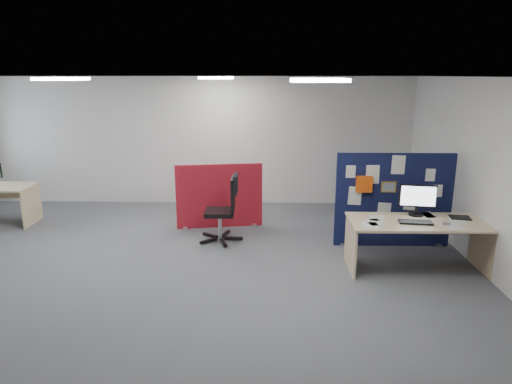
{
  "coord_description": "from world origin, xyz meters",
  "views": [
    {
      "loc": [
        1.43,
        -6.14,
        2.73
      ],
      "look_at": [
        1.28,
        0.56,
        1.0
      ],
      "focal_mm": 32.0,
      "sensor_mm": 36.0,
      "label": 1
    }
  ],
  "objects_px": {
    "main_desk": "(416,231)",
    "office_chair": "(226,204)",
    "monitor_main": "(417,198)",
    "red_divider": "(219,197)",
    "navy_divider": "(392,200)"
  },
  "relations": [
    {
      "from": "red_divider",
      "to": "office_chair",
      "type": "relative_size",
      "value": 1.38
    },
    {
      "from": "navy_divider",
      "to": "red_divider",
      "type": "height_order",
      "value": "navy_divider"
    },
    {
      "from": "main_desk",
      "to": "monitor_main",
      "type": "bearing_deg",
      "value": 77.36
    },
    {
      "from": "red_divider",
      "to": "navy_divider",
      "type": "bearing_deg",
      "value": -26.45
    },
    {
      "from": "navy_divider",
      "to": "office_chair",
      "type": "relative_size",
      "value": 1.66
    },
    {
      "from": "monitor_main",
      "to": "office_chair",
      "type": "distance_m",
      "value": 3.0
    },
    {
      "from": "main_desk",
      "to": "office_chair",
      "type": "height_order",
      "value": "office_chair"
    },
    {
      "from": "office_chair",
      "to": "navy_divider",
      "type": "bearing_deg",
      "value": -3.73
    },
    {
      "from": "navy_divider",
      "to": "main_desk",
      "type": "relative_size",
      "value": 0.97
    },
    {
      "from": "main_desk",
      "to": "navy_divider",
      "type": "bearing_deg",
      "value": 97.5
    },
    {
      "from": "monitor_main",
      "to": "red_divider",
      "type": "relative_size",
      "value": 0.34
    },
    {
      "from": "office_chair",
      "to": "monitor_main",
      "type": "bearing_deg",
      "value": -16.47
    },
    {
      "from": "main_desk",
      "to": "monitor_main",
      "type": "relative_size",
      "value": 3.67
    },
    {
      "from": "navy_divider",
      "to": "red_divider",
      "type": "distance_m",
      "value": 3.02
    },
    {
      "from": "main_desk",
      "to": "office_chair",
      "type": "xyz_separation_m",
      "value": [
        -2.81,
        1.06,
        0.07
      ]
    }
  ]
}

